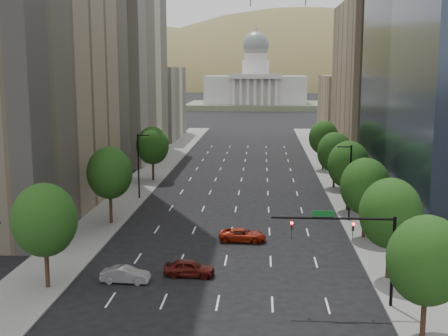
% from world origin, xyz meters
% --- Properties ---
extents(sidewalk_left, '(6.00, 200.00, 0.15)m').
position_xyz_m(sidewalk_left, '(-15.50, 60.00, 0.07)').
color(sidewalk_left, slate).
rests_on(sidewalk_left, ground).
extents(sidewalk_right, '(6.00, 200.00, 0.15)m').
position_xyz_m(sidewalk_right, '(15.50, 60.00, 0.07)').
color(sidewalk_right, slate).
rests_on(sidewalk_right, ground).
extents(midrise_cream_left, '(14.00, 30.00, 35.00)m').
position_xyz_m(midrise_cream_left, '(-25.00, 103.00, 17.50)').
color(midrise_cream_left, beige).
rests_on(midrise_cream_left, ground).
extents(filler_left, '(14.00, 26.00, 18.00)m').
position_xyz_m(filler_left, '(-25.00, 136.00, 9.00)').
color(filler_left, beige).
rests_on(filler_left, ground).
extents(parking_tan_right, '(14.00, 30.00, 30.00)m').
position_xyz_m(parking_tan_right, '(25.00, 100.00, 15.00)').
color(parking_tan_right, '#8C7759').
rests_on(parking_tan_right, ground).
extents(filler_right, '(14.00, 26.00, 16.00)m').
position_xyz_m(filler_right, '(25.00, 133.00, 8.00)').
color(filler_right, '#8C7759').
rests_on(filler_right, ground).
extents(tree_right_0, '(5.20, 5.20, 8.39)m').
position_xyz_m(tree_right_0, '(14.00, 25.00, 5.39)').
color(tree_right_0, '#382316').
rests_on(tree_right_0, ground).
extents(tree_right_1, '(5.20, 5.20, 8.75)m').
position_xyz_m(tree_right_1, '(14.00, 36.00, 5.75)').
color(tree_right_1, '#382316').
rests_on(tree_right_1, ground).
extents(tree_right_2, '(5.20, 5.20, 8.61)m').
position_xyz_m(tree_right_2, '(14.00, 48.00, 5.60)').
color(tree_right_2, '#382316').
rests_on(tree_right_2, ground).
extents(tree_right_3, '(5.20, 5.20, 8.89)m').
position_xyz_m(tree_right_3, '(14.00, 60.00, 5.89)').
color(tree_right_3, '#382316').
rests_on(tree_right_3, ground).
extents(tree_right_4, '(5.20, 5.20, 8.46)m').
position_xyz_m(tree_right_4, '(14.00, 74.00, 5.46)').
color(tree_right_4, '#382316').
rests_on(tree_right_4, ground).
extents(tree_right_5, '(5.20, 5.20, 8.75)m').
position_xyz_m(tree_right_5, '(14.00, 90.00, 5.75)').
color(tree_right_5, '#382316').
rests_on(tree_right_5, ground).
extents(tree_left_0, '(5.20, 5.20, 8.75)m').
position_xyz_m(tree_left_0, '(-14.00, 32.00, 5.75)').
color(tree_left_0, '#382316').
rests_on(tree_left_0, ground).
extents(tree_left_1, '(5.20, 5.20, 8.97)m').
position_xyz_m(tree_left_1, '(-14.00, 52.00, 5.96)').
color(tree_left_1, '#382316').
rests_on(tree_left_1, ground).
extents(tree_left_2, '(5.20, 5.20, 8.68)m').
position_xyz_m(tree_left_2, '(-14.00, 78.00, 5.68)').
color(tree_left_2, '#382316').
rests_on(tree_left_2, ground).
extents(streetlight_rn, '(1.70, 0.20, 9.00)m').
position_xyz_m(streetlight_rn, '(13.44, 55.00, 4.84)').
color(streetlight_rn, black).
rests_on(streetlight_rn, ground).
extents(streetlight_ln, '(1.70, 0.20, 9.00)m').
position_xyz_m(streetlight_ln, '(-13.44, 65.00, 4.84)').
color(streetlight_ln, black).
rests_on(streetlight_ln, ground).
extents(traffic_signal, '(9.12, 0.40, 7.38)m').
position_xyz_m(traffic_signal, '(10.53, 30.00, 5.17)').
color(traffic_signal, black).
rests_on(traffic_signal, ground).
extents(capitol, '(60.00, 40.00, 35.20)m').
position_xyz_m(capitol, '(0.00, 249.71, 8.58)').
color(capitol, '#596647').
rests_on(capitol, ground).
extents(foothills, '(720.00, 413.00, 263.00)m').
position_xyz_m(foothills, '(34.67, 599.39, -37.78)').
color(foothills, olive).
rests_on(foothills, ground).
extents(car_maroon, '(4.42, 1.91, 1.49)m').
position_xyz_m(car_maroon, '(-2.87, 35.61, 0.74)').
color(car_maroon, '#4B100C').
rests_on(car_maroon, ground).
extents(car_silver, '(4.14, 1.59, 1.35)m').
position_xyz_m(car_silver, '(-8.01, 33.79, 0.67)').
color(car_silver, gray).
rests_on(car_silver, ground).
extents(car_red_far, '(4.94, 2.41, 1.35)m').
position_xyz_m(car_red_far, '(1.33, 46.17, 0.68)').
color(car_red_far, maroon).
rests_on(car_red_far, ground).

